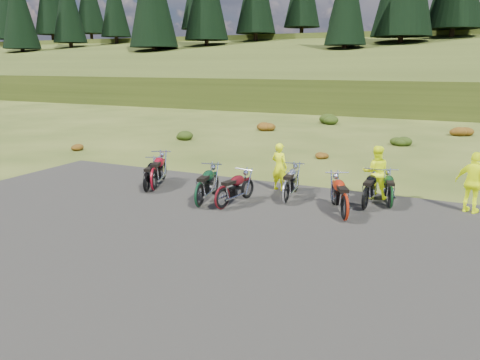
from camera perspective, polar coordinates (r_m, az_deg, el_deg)
The scene contains 27 objects.
ground at distance 13.50m, azimuth 0.62°, elevation -4.43°, with size 300.00×300.00×0.00m, color #324115.
gravel_pad at distance 11.81m, azimuth -3.46°, elevation -7.19°, with size 20.00×12.00×0.04m, color black.
hill_slope at distance 62.02m, azimuth 20.54°, elevation 9.16°, with size 300.00×46.00×3.00m, color #364216, non-canonical shape.
hill_plateau at distance 121.83m, azimuth 23.17°, elevation 10.87°, with size 300.00×90.00×9.17m, color #364216.
conifer_5 at distance 142.84m, azimuth -26.95°, elevation 18.12°, with size 6.16×6.16×16.00m.
conifer_11 at distance 98.39m, azimuth -25.46°, elevation 18.65°, with size 6.60×6.60×17.00m.
conifer_12 at distance 98.18m, azimuth -20.29°, elevation 19.53°, with size 6.16×6.16×16.00m.
conifer_13 at distance 98.70m, azimuth -15.09°, elevation 20.27°, with size 5.72×5.72×15.00m.
conifer_14 at distance 99.95m, azimuth -9.93°, elevation 20.84°, with size 5.28×5.28×14.00m.
shrub_0 at distance 25.06m, azimuth -19.02°, elevation 3.95°, with size 0.77×0.77×0.45m, color maroon.
shrub_1 at distance 27.39m, azimuth -6.87°, elevation 5.57°, with size 1.03×1.03×0.61m, color black.
shrub_2 at distance 30.75m, azimuth 3.04°, elevation 6.71°, with size 1.30×1.30×0.77m, color maroon.
shrub_3 at distance 34.84m, azimuth 10.85°, elevation 7.46°, with size 1.56×1.56×0.92m, color black.
shrub_4 at distance 21.99m, azimuth 9.73°, elevation 3.20°, with size 0.77×0.77×0.45m, color maroon.
shrub_5 at distance 26.59m, azimuth 18.92°, elevation 4.66°, with size 1.03×1.03×0.61m, color black.
shrub_6 at distance 31.68m, azimuth 25.31°, elevation 5.61°, with size 1.30×1.30×0.77m, color maroon.
motorcycle_0 at distance 16.20m, azimuth -11.27°, elevation -1.55°, with size 1.96×0.65×1.02m, color black, non-canonical shape.
motorcycle_1 at distance 16.37m, azimuth -10.40°, elevation -1.35°, with size 2.24×0.75×1.18m, color maroon, non-canonical shape.
motorcycle_2 at distance 14.30m, azimuth -4.94°, elevation -3.41°, with size 2.17×0.72×1.14m, color black, non-canonical shape.
motorcycle_3 at distance 14.70m, azimuth 5.54°, elevation -2.95°, with size 2.07×0.69×1.09m, color silver, non-canonical shape.
motorcycle_4 at distance 14.05m, azimuth -2.19°, elevation -3.68°, with size 2.02×0.67×1.06m, color #4F0D11, non-canonical shape.
motorcycle_5 at distance 14.48m, azimuth 14.92°, elevation -3.62°, with size 2.02×0.67×1.06m, color black, non-canonical shape.
motorcycle_6 at distance 13.37m, azimuth 12.57°, elevation -4.96°, with size 2.17×0.72×1.14m, color #9C210B, non-canonical shape.
motorcycle_7 at distance 14.83m, azimuth 17.80°, elevation -3.41°, with size 1.91×0.64×1.00m, color black, non-canonical shape.
person_middle at distance 16.02m, azimuth 4.81°, elevation 1.52°, with size 0.60×0.39×1.64m, color #E8FB0D.
person_right_a at distance 15.60m, azimuth 16.20°, elevation 0.82°, with size 0.83×0.65×1.72m, color #E8FB0D.
person_right_b at distance 15.10m, azimuth 26.58°, elevation -0.41°, with size 1.05×0.44×1.79m, color #E8FB0D.
Camera 1 is at (5.33, -11.64, 4.26)m, focal length 35.00 mm.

